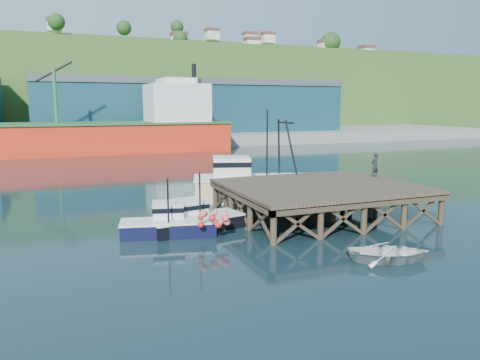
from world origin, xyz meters
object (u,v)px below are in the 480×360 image
boat_navy (169,223)px  dockworker (375,165)px  dinghy (390,253)px  boat_black (194,219)px  trawler (259,181)px

boat_navy → dockworker: (15.74, 2.08, 2.32)m
dockworker → dinghy: bearing=36.3°
boat_navy → dockworker: bearing=20.3°
boat_black → trawler: size_ratio=0.54×
dinghy → boat_navy: bearing=67.6°
boat_black → dockworker: size_ratio=3.45×
boat_navy → boat_black: boat_black is taller
boat_navy → dinghy: boat_navy is taller
dockworker → boat_navy: bearing=-12.0°
boat_navy → trawler: bearing=51.9°
trawler → dinghy: trawler is taller
boat_navy → boat_black: 1.71m
dinghy → trawler: bearing=21.3°
boat_navy → trawler: 11.33m
boat_black → trawler: (7.14, 6.63, 0.79)m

